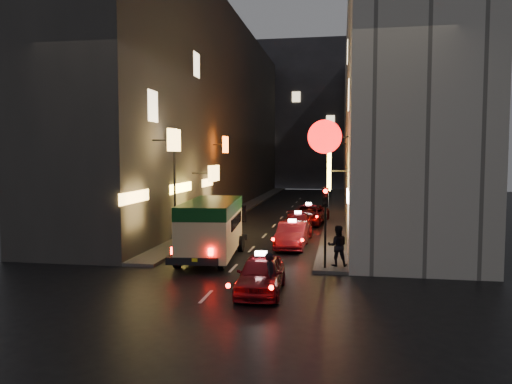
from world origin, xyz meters
The scene contains 15 objects.
ground centered at (0.00, 0.00, 0.00)m, with size 120.00×120.00×0.00m, color black.
building_left centered at (-8.00, 33.99, 9.00)m, with size 7.56×52.14×18.00m.
building_right centered at (8.00, 33.99, 9.00)m, with size 8.10×52.00×18.00m.
building_far centered at (0.00, 66.00, 11.00)m, with size 30.00×10.00×22.00m, color #37363C.
sidewalk_left centered at (-4.25, 34.00, 0.07)m, with size 1.50×52.00×0.15m, color #494644.
sidewalk_right centered at (4.25, 34.00, 0.07)m, with size 1.50×52.00×0.15m, color #494644.
minibus centered at (-1.42, 10.22, 1.77)m, with size 2.90×6.71×2.81m.
taxi_near centered at (1.82, 4.86, 0.79)m, with size 2.19×5.01×1.74m.
taxi_second centered at (2.08, 13.76, 0.81)m, with size 2.19×5.13×1.79m.
taxi_third centered at (1.98, 18.56, 0.76)m, with size 2.21×4.87×1.69m.
taxi_far centered at (2.33, 23.36, 0.81)m, with size 2.87×5.34×1.78m.
pedestrian_crossing centered at (2.26, 4.19, 0.91)m, with size 0.60×0.39×1.82m, color black.
pedestrian_sidewalk centered at (4.52, 9.09, 1.16)m, with size 0.76×0.47×2.01m, color black.
traffic_light centered at (4.00, 8.47, 2.69)m, with size 0.26×0.43×3.50m.
lamp_post centered at (-4.20, 13.00, 3.72)m, with size 0.28×0.28×6.22m.
Camera 1 is at (4.64, -12.67, 4.96)m, focal length 35.00 mm.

